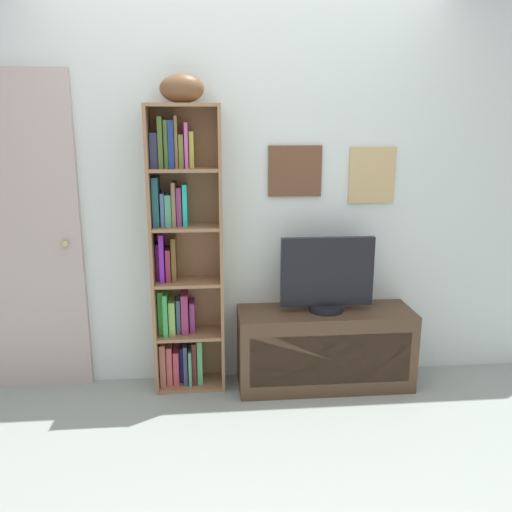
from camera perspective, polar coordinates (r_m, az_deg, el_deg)
name	(u,v)px	position (r m, az deg, el deg)	size (l,w,h in m)	color
ground	(260,480)	(2.80, 0.47, -23.13)	(5.20, 5.20, 0.04)	gray
back_wall	(244,196)	(3.39, -1.31, 6.51)	(4.80, 0.08, 2.46)	silver
bookshelf	(181,259)	(3.34, -8.19, -0.33)	(0.44, 0.24, 1.80)	#936C4A
football	(182,89)	(3.21, -8.06, 17.56)	(0.26, 0.17, 0.17)	brown
tv_stand	(325,348)	(3.51, 7.47, -9.88)	(1.13, 0.38, 0.52)	#4B3625
television	(327,276)	(3.35, 7.73, -2.17)	(0.59, 0.22, 0.48)	black
door	(17,237)	(3.57, -24.52, 1.85)	(0.78, 0.09, 2.00)	#B7A39F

